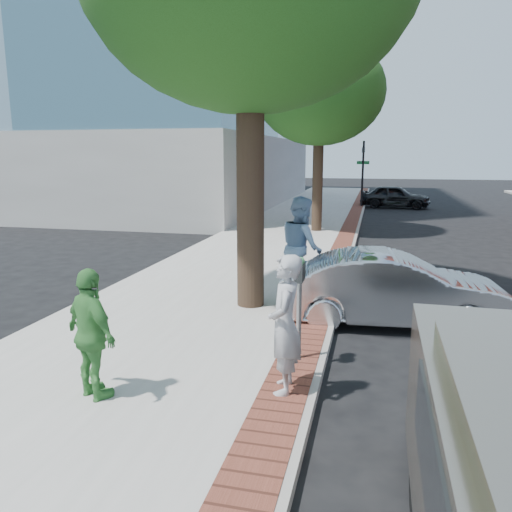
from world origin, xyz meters
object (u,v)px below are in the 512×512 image
(person_gray, at_px, (285,324))
(sedan_silver, at_px, (393,289))
(person_officer, at_px, (301,247))
(person_green, at_px, (92,335))
(parking_meter, at_px, (299,287))
(bg_car, at_px, (395,196))

(person_gray, relative_size, sedan_silver, 0.43)
(person_officer, xyz_separation_m, person_green, (-1.75, -5.02, -0.23))
(parking_meter, height_order, person_green, person_green)
(bg_car, bearing_deg, person_gray, -177.78)
(person_officer, bearing_deg, sedan_silver, -144.80)
(person_green, distance_m, bg_car, 25.43)
(person_officer, relative_size, bg_car, 0.53)
(person_gray, bearing_deg, parking_meter, 172.46)
(person_officer, bearing_deg, bg_car, -32.94)
(person_officer, height_order, person_green, person_officer)
(person_gray, relative_size, person_officer, 0.84)
(parking_meter, relative_size, sedan_silver, 0.37)
(sedan_silver, bearing_deg, person_green, 133.18)
(person_officer, xyz_separation_m, bg_car, (2.53, 20.04, -0.52))
(person_officer, height_order, sedan_silver, person_officer)
(person_green, distance_m, sedan_silver, 5.37)
(person_officer, distance_m, person_green, 5.32)
(person_officer, distance_m, bg_car, 20.21)
(person_green, height_order, bg_car, person_green)
(person_gray, distance_m, bg_car, 24.45)
(person_green, bearing_deg, parking_meter, -112.54)
(person_green, relative_size, bg_car, 0.41)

